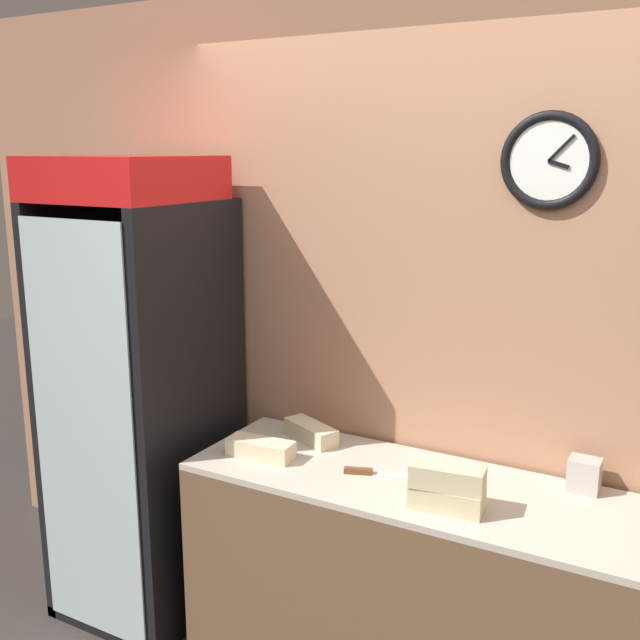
{
  "coord_description": "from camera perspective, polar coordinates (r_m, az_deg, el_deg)",
  "views": [
    {
      "loc": [
        0.87,
        -1.54,
        2.06
      ],
      "look_at": [
        -0.5,
        0.9,
        1.42
      ],
      "focal_mm": 42.0,
      "sensor_mm": 36.0,
      "label": 1
    }
  ],
  "objects": [
    {
      "name": "prep_counter",
      "position": [
        3.02,
        8.25,
        -19.81
      ],
      "size": [
        1.86,
        0.6,
        0.87
      ],
      "color": "brown",
      "rests_on": "ground_plane"
    },
    {
      "name": "napkin_dispenser",
      "position": [
        2.88,
        19.49,
        -11.06
      ],
      "size": [
        0.11,
        0.09,
        0.12
      ],
      "color": "#B7B2AD",
      "rests_on": "prep_counter"
    },
    {
      "name": "beverage_cooler",
      "position": [
        3.4,
        -13.02,
        -3.87
      ],
      "size": [
        0.64,
        0.69,
        2.03
      ],
      "color": "black",
      "rests_on": "ground_plane"
    },
    {
      "name": "sandwich_stack_bottom",
      "position": [
        2.64,
        9.61,
        -13.29
      ],
      "size": [
        0.26,
        0.12,
        0.08
      ],
      "color": "beige",
      "rests_on": "prep_counter"
    },
    {
      "name": "sandwich_stack_middle",
      "position": [
        2.6,
        9.68,
        -11.71
      ],
      "size": [
        0.26,
        0.13,
        0.08
      ],
      "color": "beige",
      "rests_on": "sandwich_stack_bottom"
    },
    {
      "name": "sandwich_flat_right",
      "position": [
        3.17,
        -0.7,
        -8.54
      ],
      "size": [
        0.28,
        0.19,
        0.07
      ],
      "color": "beige",
      "rests_on": "prep_counter"
    },
    {
      "name": "sandwich_flat_left",
      "position": [
        3.02,
        -4.55,
        -9.74
      ],
      "size": [
        0.28,
        0.12,
        0.07
      ],
      "color": "beige",
      "rests_on": "prep_counter"
    },
    {
      "name": "chefs_knife",
      "position": [
        2.87,
        4.35,
        -11.56
      ],
      "size": [
        0.34,
        0.15,
        0.02
      ],
      "color": "silver",
      "rests_on": "prep_counter"
    },
    {
      "name": "wall_back",
      "position": [
        2.96,
        11.29,
        -1.14
      ],
      "size": [
        5.2,
        0.09,
        2.7
      ],
      "color": "#AD7A5B",
      "rests_on": "ground_plane"
    }
  ]
}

